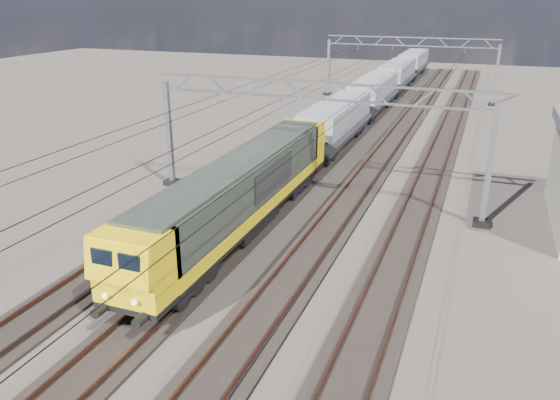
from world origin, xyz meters
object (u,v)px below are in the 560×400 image
(hopper_wagon_lead, at_px, (336,121))
(hopper_wagon_fourth, at_px, (413,62))
(hopper_wagon_mid, at_px, (373,93))
(catenary_gantry_mid, at_px, (313,139))
(locomotive, at_px, (242,190))
(hopper_wagon_third, at_px, (397,75))
(catenary_gantry_far, at_px, (409,66))

(hopper_wagon_lead, bearing_deg, hopper_wagon_fourth, 90.00)
(hopper_wagon_mid, distance_m, hopper_wagon_fourth, 28.40)
(catenary_gantry_mid, xyz_separation_m, locomotive, (-2.00, -5.38, -1.58))
(hopper_wagon_fourth, bearing_deg, hopper_wagon_third, -90.00)
(locomotive, bearing_deg, hopper_wagon_third, 90.00)
(hopper_wagon_mid, height_order, hopper_wagon_third, same)
(hopper_wagon_mid, bearing_deg, locomotive, -90.00)
(catenary_gantry_mid, xyz_separation_m, hopper_wagon_lead, (-2.00, 12.32, -1.67))
(catenary_gantry_far, height_order, hopper_wagon_lead, catenary_gantry_far)
(catenary_gantry_far, bearing_deg, hopper_wagon_third, 112.98)
(hopper_wagon_lead, relative_size, hopper_wagon_third, 1.00)
(catenary_gantry_far, distance_m, locomotive, 41.46)
(catenary_gantry_far, bearing_deg, catenary_gantry_mid, -90.00)
(locomotive, relative_size, hopper_wagon_mid, 1.62)
(locomotive, bearing_deg, hopper_wagon_lead, 90.00)
(locomotive, distance_m, hopper_wagon_lead, 17.70)
(locomotive, relative_size, hopper_wagon_fourth, 1.62)
(locomotive, distance_m, hopper_wagon_fourth, 60.30)
(catenary_gantry_mid, distance_m, catenary_gantry_far, 36.00)
(hopper_wagon_third, bearing_deg, catenary_gantry_far, -67.02)
(catenary_gantry_far, relative_size, locomotive, 0.94)
(hopper_wagon_third, xyz_separation_m, hopper_wagon_fourth, (0.00, 14.20, 0.00))
(locomotive, height_order, hopper_wagon_mid, locomotive)
(hopper_wagon_mid, relative_size, hopper_wagon_fourth, 1.00)
(catenary_gantry_mid, distance_m, hopper_wagon_lead, 12.59)
(locomotive, xyz_separation_m, hopper_wagon_third, (-0.00, 46.10, -0.09))
(catenary_gantry_far, xyz_separation_m, hopper_wagon_fourth, (-2.00, 18.92, -1.67))
(catenary_gantry_far, bearing_deg, hopper_wagon_fourth, 96.04)
(hopper_wagon_fourth, bearing_deg, catenary_gantry_far, -83.96)
(hopper_wagon_third, bearing_deg, catenary_gantry_mid, -87.19)
(hopper_wagon_third, height_order, hopper_wagon_fourth, same)
(catenary_gantry_far, relative_size, hopper_wagon_lead, 1.53)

